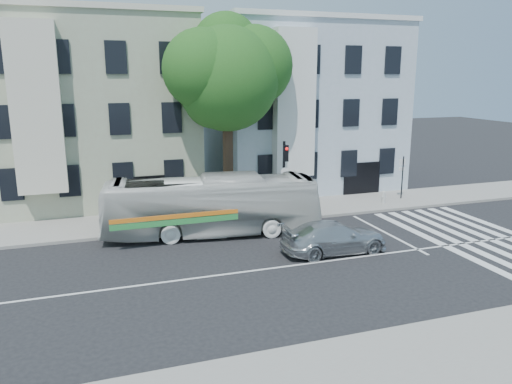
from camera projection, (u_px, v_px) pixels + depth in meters
name	position (u px, v px, depth m)	size (l,w,h in m)	color
ground	(285.00, 267.00, 20.54)	(120.00, 120.00, 0.00)	black
sidewalk_far	(231.00, 215.00, 27.89)	(80.00, 4.00, 0.15)	gray
sidewalk_near	(398.00, 372.00, 13.14)	(80.00, 4.00, 0.15)	gray
building_left	(91.00, 111.00, 30.92)	(12.00, 10.00, 11.00)	#A6B094
building_right	(298.00, 107.00, 35.29)	(12.00, 10.00, 11.00)	#A5B6C4
street_tree	(227.00, 73.00, 26.82)	(7.30, 5.90, 11.10)	#2D2116
bus	(211.00, 206.00, 24.39)	(10.57, 2.47, 2.94)	silver
sedan	(334.00, 237.00, 22.09)	(4.80, 1.95, 1.39)	silver
hedge	(201.00, 219.00, 25.57)	(8.50, 0.84, 0.70)	#2A581C
traffic_signal	(285.00, 169.00, 26.78)	(0.44, 0.53, 4.26)	black
fire_hydrant	(383.00, 197.00, 30.12)	(0.43, 0.28, 0.75)	#B6B6B1
far_sign_pole	(402.00, 172.00, 30.97)	(0.48, 0.18, 2.67)	black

